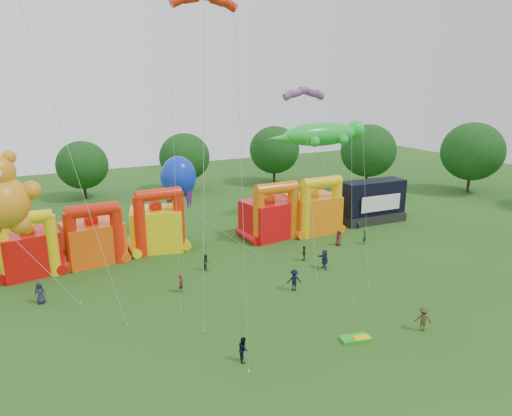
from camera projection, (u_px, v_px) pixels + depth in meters
name	position (u px, v px, depth m)	size (l,w,h in m)	color
ground	(352.00, 389.00, 27.00)	(160.00, 160.00, 0.00)	#234814
tree_ring	(336.00, 293.00, 25.34)	(119.43, 121.48, 12.07)	#352314
bouncy_castle_0	(29.00, 250.00, 42.67)	(5.64, 4.83, 6.40)	red
bouncy_castle_1	(93.00, 239.00, 45.71)	(6.04, 5.10, 6.34)	#FF530D
bouncy_castle_2	(157.00, 226.00, 48.96)	(6.26, 5.51, 7.02)	yellow
bouncy_castle_3	(270.00, 216.00, 52.88)	(6.30, 5.34, 6.81)	red
bouncy_castle_4	(314.00, 211.00, 54.74)	(5.90, 4.81, 7.05)	orange
stage_trailer	(372.00, 202.00, 58.96)	(8.75, 3.67, 5.45)	black
teddy_bear_kite	(21.00, 230.00, 35.95)	(7.66, 4.86, 12.65)	orange
gecko_kite	(324.00, 162.00, 59.04)	(15.01, 9.45, 12.63)	green
octopus_kite	(203.00, 211.00, 51.69)	(7.17, 11.87, 9.49)	#0D31CD
parafoil_kites	(100.00, 134.00, 33.91)	(27.69, 14.96, 30.03)	red
diamond_kites	(289.00, 110.00, 34.77)	(18.86, 16.03, 40.16)	red
folded_kite_bundle	(355.00, 338.00, 32.10)	(2.16, 1.41, 0.31)	green
spectator_0	(40.00, 293.00, 37.27)	(0.92, 0.60, 1.88)	#25253E
spectator_1	(181.00, 283.00, 39.29)	(0.60, 0.39, 1.64)	#551C18
spectator_2	(206.00, 262.00, 44.01)	(0.78, 0.61, 1.61)	#1A411D
spectator_3	(294.00, 280.00, 39.62)	(1.25, 0.72, 1.93)	black
spectator_4	(304.00, 253.00, 46.32)	(0.92, 0.38, 1.57)	#362815
spectator_5	(324.00, 259.00, 44.23)	(1.80, 0.57, 1.94)	#272741
spectator_6	(338.00, 238.00, 50.60)	(0.84, 0.55, 1.72)	maroon
spectator_7	(365.00, 237.00, 51.11)	(0.59, 0.38, 1.61)	#1A412A
spectator_8	(243.00, 349.00, 29.59)	(0.82, 0.64, 1.69)	black
spectator_9	(423.00, 319.00, 33.18)	(1.21, 0.69, 1.87)	#423A1A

